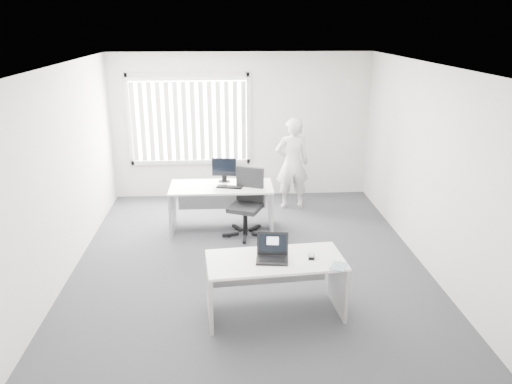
{
  "coord_description": "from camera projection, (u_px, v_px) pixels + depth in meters",
  "views": [
    {
      "loc": [
        -0.31,
        -6.56,
        3.34
      ],
      "look_at": [
        0.11,
        0.15,
        1.02
      ],
      "focal_mm": 35.0,
      "sensor_mm": 36.0,
      "label": 1
    }
  ],
  "objects": [
    {
      "name": "laptop",
      "position": [
        272.0,
        250.0,
        5.68
      ],
      "size": [
        0.4,
        0.37,
        0.28
      ],
      "primitive_type": null,
      "rotation": [
        0.0,
        0.0,
        -0.12
      ],
      "color": "black",
      "rests_on": "desk_near"
    },
    {
      "name": "person",
      "position": [
        292.0,
        163.0,
        9.17
      ],
      "size": [
        0.65,
        0.45,
        1.7
      ],
      "primitive_type": "imported",
      "rotation": [
        0.0,
        0.0,
        3.22
      ],
      "color": "silver",
      "rests_on": "ground"
    },
    {
      "name": "wall_front",
      "position": [
        267.0,
        275.0,
        4.01
      ],
      "size": [
        5.0,
        0.02,
        2.8
      ],
      "primitive_type": "cube",
      "color": "silver",
      "rests_on": "ground"
    },
    {
      "name": "wall_back",
      "position": [
        241.0,
        126.0,
        9.67
      ],
      "size": [
        5.0,
        0.02,
        2.8
      ],
      "primitive_type": "cube",
      "color": "silver",
      "rests_on": "ground"
    },
    {
      "name": "window",
      "position": [
        189.0,
        120.0,
        9.53
      ],
      "size": [
        2.32,
        0.06,
        1.76
      ],
      "primitive_type": "cube",
      "color": "beige",
      "rests_on": "wall_back"
    },
    {
      "name": "paper_sheet",
      "position": [
        307.0,
        262.0,
        5.71
      ],
      "size": [
        0.3,
        0.23,
        0.0
      ],
      "primitive_type": "cube",
      "rotation": [
        0.0,
        0.0,
        0.11
      ],
      "color": "white",
      "rests_on": "desk_near"
    },
    {
      "name": "ceiling",
      "position": [
        248.0,
        65.0,
        6.39
      ],
      "size": [
        5.0,
        6.0,
        0.02
      ],
      "primitive_type": "cube",
      "color": "white",
      "rests_on": "wall_back"
    },
    {
      "name": "booklet",
      "position": [
        339.0,
        266.0,
        5.59
      ],
      "size": [
        0.24,
        0.27,
        0.01
      ],
      "primitive_type": "cube",
      "rotation": [
        0.0,
        0.0,
        -0.45
      ],
      "color": "white",
      "rests_on": "desk_near"
    },
    {
      "name": "desk_near",
      "position": [
        275.0,
        275.0,
        5.84
      ],
      "size": [
        1.64,
        0.88,
        0.72
      ],
      "rotation": [
        0.0,
        0.0,
        0.09
      ],
      "color": "white",
      "rests_on": "ground"
    },
    {
      "name": "mouse",
      "position": [
        311.0,
        256.0,
        5.79
      ],
      "size": [
        0.09,
        0.13,
        0.05
      ],
      "primitive_type": null,
      "rotation": [
        0.0,
        0.0,
        -0.18
      ],
      "color": "silver",
      "rests_on": "paper_sheet"
    },
    {
      "name": "monitor",
      "position": [
        224.0,
        170.0,
        8.36
      ],
      "size": [
        0.42,
        0.17,
        0.41
      ],
      "primitive_type": null,
      "rotation": [
        0.0,
        0.0,
        -0.12
      ],
      "color": "black",
      "rests_on": "desk_far"
    },
    {
      "name": "desk_far",
      "position": [
        221.0,
        198.0,
        8.27
      ],
      "size": [
        1.69,
        0.8,
        0.77
      ],
      "rotation": [
        0.0,
        0.0,
        -0.01
      ],
      "color": "white",
      "rests_on": "ground"
    },
    {
      "name": "keyboard",
      "position": [
        230.0,
        187.0,
        8.11
      ],
      "size": [
        0.44,
        0.24,
        0.02
      ],
      "primitive_type": "cube",
      "rotation": [
        0.0,
        0.0,
        -0.25
      ],
      "color": "black",
      "rests_on": "desk_far"
    },
    {
      "name": "wall_right",
      "position": [
        427.0,
        167.0,
        6.99
      ],
      "size": [
        0.02,
        6.0,
        2.8
      ],
      "primitive_type": "cube",
      "color": "silver",
      "rests_on": "ground"
    },
    {
      "name": "blinds",
      "position": [
        189.0,
        122.0,
        9.48
      ],
      "size": [
        2.2,
        0.1,
        1.5
      ],
      "primitive_type": null,
      "color": "white",
      "rests_on": "wall_back"
    },
    {
      "name": "ground",
      "position": [
        249.0,
        262.0,
        7.3
      ],
      "size": [
        6.0,
        6.0,
        0.0
      ],
      "primitive_type": "plane",
      "color": "#414147",
      "rests_on": "ground"
    },
    {
      "name": "office_chair",
      "position": [
        246.0,
        215.0,
        8.13
      ],
      "size": [
        0.82,
        0.82,
        1.1
      ],
      "rotation": [
        0.0,
        0.0,
        -0.41
      ],
      "color": "black",
      "rests_on": "ground"
    },
    {
      "name": "wall_left",
      "position": [
        63.0,
        173.0,
        6.69
      ],
      "size": [
        0.02,
        6.0,
        2.8
      ],
      "primitive_type": "cube",
      "color": "silver",
      "rests_on": "ground"
    }
  ]
}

